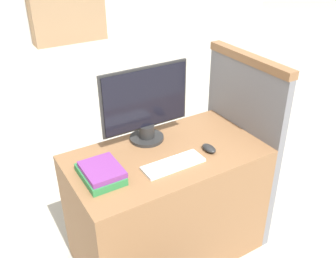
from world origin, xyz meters
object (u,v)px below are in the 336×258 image
object	(u,v)px
keyboard	(173,164)
mouse	(209,148)
book_stack	(101,172)
monitor	(146,105)

from	to	relation	value
keyboard	mouse	size ratio (longest dim) A/B	3.35
keyboard	book_stack	xyz separation A→B (m)	(-0.38, 0.10, 0.03)
monitor	mouse	world-z (taller)	monitor
monitor	book_stack	xyz separation A→B (m)	(-0.39, -0.23, -0.20)
monitor	mouse	size ratio (longest dim) A/B	5.29
monitor	mouse	xyz separation A→B (m)	(0.25, -0.31, -0.22)
monitor	keyboard	bearing A→B (deg)	-91.67
monitor	keyboard	xyz separation A→B (m)	(-0.01, -0.33, -0.23)
book_stack	keyboard	bearing A→B (deg)	-14.79
mouse	monitor	bearing A→B (deg)	128.75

